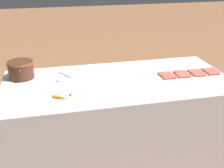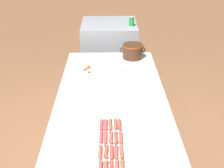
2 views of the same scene
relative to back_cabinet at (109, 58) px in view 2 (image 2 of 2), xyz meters
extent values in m
plane|color=brown|center=(0.01, -1.65, -0.52)|extent=(20.00, 20.00, 0.00)
cube|color=#ADAFB5|center=(0.01, -1.65, -0.11)|extent=(1.01, 2.16, 0.83)
cube|color=silver|center=(0.01, -1.65, 0.31)|extent=(0.99, 2.11, 0.00)
cube|color=#939599|center=(0.00, 0.00, 0.00)|extent=(0.76, 0.74, 1.05)
cylinder|color=#B34941|center=(-0.07, -2.61, 0.33)|extent=(0.03, 0.12, 0.03)
sphere|color=#B34941|center=(-0.08, -2.55, 0.33)|extent=(0.03, 0.03, 0.03)
cylinder|color=#B4513B|center=(-0.08, -2.46, 0.33)|extent=(0.03, 0.12, 0.03)
sphere|color=#B4513B|center=(-0.08, -2.51, 0.33)|extent=(0.03, 0.03, 0.03)
sphere|color=#B4513B|center=(-0.08, -2.40, 0.33)|extent=(0.03, 0.03, 0.03)
cylinder|color=#B94640|center=(-0.07, -2.29, 0.33)|extent=(0.03, 0.12, 0.03)
sphere|color=#B94640|center=(-0.07, -2.35, 0.33)|extent=(0.03, 0.03, 0.03)
sphere|color=#B94640|center=(-0.08, -2.23, 0.33)|extent=(0.03, 0.03, 0.03)
cylinder|color=#B7453A|center=(-0.07, -2.14, 0.33)|extent=(0.03, 0.12, 0.03)
sphere|color=#B7453A|center=(-0.07, -2.20, 0.33)|extent=(0.03, 0.03, 0.03)
sphere|color=#B7453A|center=(-0.08, -2.08, 0.33)|extent=(0.03, 0.03, 0.03)
sphere|color=#B14F39|center=(-0.03, -2.56, 0.33)|extent=(0.03, 0.03, 0.03)
cylinder|color=#B64A38|center=(-0.04, -2.45, 0.33)|extent=(0.03, 0.12, 0.03)
sphere|color=#B64A38|center=(-0.03, -2.51, 0.33)|extent=(0.03, 0.03, 0.03)
sphere|color=#B64A38|center=(-0.04, -2.39, 0.33)|extent=(0.03, 0.03, 0.03)
cylinder|color=#B44B3E|center=(-0.04, -2.30, 0.33)|extent=(0.03, 0.12, 0.03)
sphere|color=#B44B3E|center=(-0.04, -2.35, 0.33)|extent=(0.03, 0.03, 0.03)
sphere|color=#B44B3E|center=(-0.04, -2.24, 0.33)|extent=(0.03, 0.03, 0.03)
cylinder|color=#B7453C|center=(-0.04, -2.14, 0.33)|extent=(0.03, 0.12, 0.03)
sphere|color=#B7453C|center=(-0.04, -2.20, 0.33)|extent=(0.03, 0.03, 0.03)
sphere|color=#B7453C|center=(-0.04, -2.08, 0.33)|extent=(0.03, 0.03, 0.03)
cylinder|color=#BA463D|center=(0.00, -2.61, 0.33)|extent=(0.03, 0.12, 0.03)
sphere|color=#BA463D|center=(0.00, -2.56, 0.33)|extent=(0.03, 0.03, 0.03)
cylinder|color=#AC493A|center=(0.00, -2.46, 0.33)|extent=(0.03, 0.12, 0.03)
sphere|color=#AC493A|center=(0.00, -2.52, 0.33)|extent=(0.03, 0.03, 0.03)
sphere|color=#AC493A|center=(0.00, -2.40, 0.33)|extent=(0.03, 0.03, 0.03)
cylinder|color=#B5503E|center=(0.00, -2.30, 0.33)|extent=(0.03, 0.12, 0.03)
sphere|color=#B5503E|center=(0.00, -2.36, 0.33)|extent=(0.03, 0.03, 0.03)
sphere|color=#B5503E|center=(-0.01, -2.24, 0.33)|extent=(0.03, 0.03, 0.03)
cylinder|color=#B14B3B|center=(0.00, -2.14, 0.33)|extent=(0.03, 0.12, 0.03)
sphere|color=#B14B3B|center=(-0.01, -2.19, 0.33)|extent=(0.03, 0.03, 0.03)
sphere|color=#B14B3B|center=(0.00, -2.08, 0.33)|extent=(0.03, 0.03, 0.03)
cylinder|color=#B04F41|center=(0.03, -2.61, 0.33)|extent=(0.03, 0.12, 0.03)
sphere|color=#B04F41|center=(0.04, -2.56, 0.33)|extent=(0.03, 0.03, 0.03)
cylinder|color=#B64B3C|center=(0.03, -2.46, 0.33)|extent=(0.03, 0.12, 0.03)
sphere|color=#B64B3C|center=(0.03, -2.52, 0.33)|extent=(0.03, 0.03, 0.03)
sphere|color=#B64B3C|center=(0.03, -2.40, 0.33)|extent=(0.03, 0.03, 0.03)
cylinder|color=#B0473A|center=(0.03, -2.30, 0.33)|extent=(0.03, 0.12, 0.03)
sphere|color=#B0473A|center=(0.03, -2.36, 0.33)|extent=(0.03, 0.03, 0.03)
sphere|color=#B0473A|center=(0.04, -2.24, 0.33)|extent=(0.03, 0.03, 0.03)
cylinder|color=#AF4C39|center=(0.04, -2.13, 0.33)|extent=(0.03, 0.12, 0.03)
sphere|color=#AF4C39|center=(0.03, -2.19, 0.33)|extent=(0.03, 0.03, 0.03)
sphere|color=#AF4C39|center=(0.04, -2.07, 0.33)|extent=(0.03, 0.03, 0.03)
cylinder|color=#B55138|center=(0.07, -2.61, 0.33)|extent=(0.03, 0.12, 0.03)
sphere|color=#B55138|center=(0.07, -2.55, 0.33)|extent=(0.03, 0.03, 0.03)
cylinder|color=#AC513C|center=(0.07, -2.46, 0.33)|extent=(0.03, 0.12, 0.03)
sphere|color=#AC513C|center=(0.07, -2.52, 0.33)|extent=(0.03, 0.03, 0.03)
sphere|color=#AC513C|center=(0.07, -2.40, 0.33)|extent=(0.03, 0.03, 0.03)
cylinder|color=#B84A3E|center=(0.07, -2.30, 0.33)|extent=(0.03, 0.12, 0.03)
sphere|color=#B84A3E|center=(0.07, -2.36, 0.33)|extent=(0.03, 0.03, 0.03)
sphere|color=#B84A3E|center=(0.07, -2.24, 0.33)|extent=(0.03, 0.03, 0.03)
cylinder|color=#AB4738|center=(0.07, -2.14, 0.33)|extent=(0.03, 0.12, 0.03)
sphere|color=#AB4738|center=(0.07, -2.20, 0.33)|extent=(0.03, 0.03, 0.03)
sphere|color=#AB4738|center=(0.07, -2.08, 0.33)|extent=(0.03, 0.03, 0.03)
cylinder|color=#472616|center=(0.27, -0.76, 0.40)|extent=(0.24, 0.24, 0.17)
torus|color=brown|center=(0.27, -0.76, 0.47)|extent=(0.25, 0.25, 0.03)
torus|color=#472616|center=(0.15, -0.76, 0.41)|extent=(0.07, 0.02, 0.07)
torus|color=#472616|center=(0.39, -0.76, 0.41)|extent=(0.07, 0.02, 0.07)
cylinder|color=#B7B7BC|center=(0.24, -1.17, 0.32)|extent=(0.20, 0.12, 0.01)
ellipsoid|color=#B7B7BC|center=(0.13, -1.11, 0.32)|extent=(0.08, 0.09, 0.02)
cone|color=orange|center=(-0.27, -1.11, 0.33)|extent=(0.12, 0.16, 0.03)
sphere|color=#387F2D|center=(-0.23, -1.18, 0.33)|extent=(0.02, 0.02, 0.02)
cylinder|color=#1E8C38|center=(0.30, -0.15, 0.58)|extent=(0.07, 0.07, 0.12)
cylinder|color=silver|center=(0.30, -0.15, 0.65)|extent=(0.06, 0.06, 0.00)
camera|label=1|loc=(-2.41, -1.04, 1.38)|focal=45.95mm
camera|label=2|loc=(-0.02, -4.04, 1.68)|focal=47.60mm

